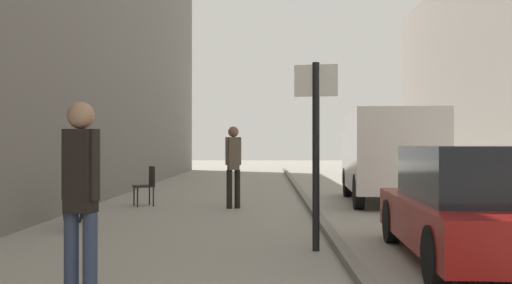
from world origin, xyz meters
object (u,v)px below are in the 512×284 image
pedestrian_main_foreground (81,190)px  cafe_chair_near_window (147,183)px  delivery_van (390,154)px  street_sign_post (316,139)px  pedestrian_mid_block (233,161)px  parked_car (476,205)px  bicycle_leaning (74,205)px

pedestrian_main_foreground → cafe_chair_near_window: (-1.19, 9.07, -0.52)m
delivery_van → street_sign_post: bearing=-106.0°
pedestrian_mid_block → parked_car: bearing=-77.2°
parked_car → bicycle_leaning: size_ratio=2.43×
pedestrian_mid_block → bicycle_leaning: pedestrian_mid_block is taller
pedestrian_main_foreground → street_sign_post: (2.33, 3.05, 0.48)m
delivery_van → cafe_chair_near_window: (-5.92, -0.85, -0.68)m
bicycle_leaning → cafe_chair_near_window: size_ratio=1.87×
pedestrian_main_foreground → bicycle_leaning: bearing=-57.8°
parked_car → cafe_chair_near_window: (-5.46, 6.76, -0.17)m
pedestrian_mid_block → street_sign_post: bearing=-91.1°
pedestrian_mid_block → cafe_chair_near_window: bearing=149.4°
cafe_chair_near_window → parked_car: bearing=-165.9°
pedestrian_mid_block → delivery_van: 4.09m
street_sign_post → pedestrian_main_foreground: bearing=63.8°
street_sign_post → bicycle_leaning: bearing=-19.3°
pedestrian_mid_block → cafe_chair_near_window: 2.22m
pedestrian_mid_block → cafe_chair_near_window: pedestrian_mid_block is taller
cafe_chair_near_window → pedestrian_mid_block: bearing=-129.6°
pedestrian_main_foreground → cafe_chair_near_window: bearing=-68.5°
street_sign_post → parked_car: bearing=170.3°
delivery_van → pedestrian_mid_block: bearing=-156.6°
parked_car → bicycle_leaning: parked_car is taller
pedestrian_main_foreground → pedestrian_mid_block: 8.57m
pedestrian_main_foreground → street_sign_post: bearing=-113.3°
pedestrian_main_foreground → bicycle_leaning: pedestrian_main_foreground is taller
delivery_van → street_sign_post: 7.29m
pedestrian_mid_block → street_sign_post: street_sign_post is taller
street_sign_post → cafe_chair_near_window: 7.04m
pedestrian_main_foreground → cafe_chair_near_window: 9.16m
pedestrian_mid_block → delivery_van: size_ratio=0.38×
delivery_van → bicycle_leaning: bearing=-142.3°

